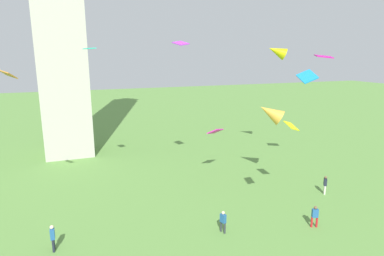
{
  "coord_description": "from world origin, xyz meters",
  "views": [
    {
      "loc": [
        -9.42,
        -1.62,
        12.54
      ],
      "look_at": [
        -1.55,
        19.42,
        7.4
      ],
      "focal_mm": 30.16,
      "sensor_mm": 36.0,
      "label": 1
    }
  ],
  "objects": [
    {
      "name": "person_4",
      "position": [
        6.69,
        15.54,
        0.95
      ],
      "size": [
        0.5,
        0.39,
        1.68
      ],
      "rotation": [
        0.0,
        0.0,
        5.92
      ],
      "color": "red",
      "rests_on": "ground_plane"
    },
    {
      "name": "kite_flying_1",
      "position": [
        3.22,
        13.44,
        11.31
      ],
      "size": [
        1.0,
        1.41,
        0.79
      ],
      "rotation": [
        0.0,
        0.0,
        1.35
      ],
      "color": "#198FE6"
    },
    {
      "name": "kite_flying_4",
      "position": [
        3.73,
        26.89,
        5.04
      ],
      "size": [
        2.05,
        1.88,
        0.92
      ],
      "rotation": [
        0.0,
        0.0,
        3.87
      ],
      "color": "#D821A6"
    },
    {
      "name": "kite_flying_6",
      "position": [
        7.44,
        19.91,
        6.76
      ],
      "size": [
        0.87,
        1.29,
        0.73
      ],
      "rotation": [
        0.0,
        0.0,
        4.69
      ],
      "color": "yellow"
    },
    {
      "name": "kite_flying_8",
      "position": [
        8.06,
        23.91,
        7.17
      ],
      "size": [
        3.02,
        2.67,
        2.36
      ],
      "rotation": [
        0.0,
        0.0,
        4.15
      ],
      "color": "gold"
    },
    {
      "name": "kite_flying_7",
      "position": [
        0.31,
        27.38,
        13.54
      ],
      "size": [
        1.39,
        1.63,
        0.5
      ],
      "rotation": [
        0.0,
        0.0,
        5.03
      ],
      "color": "#B935EA"
    },
    {
      "name": "person_5",
      "position": [
        0.02,
        17.26,
        0.94
      ],
      "size": [
        0.38,
        0.49,
        1.65
      ],
      "rotation": [
        0.0,
        0.0,
        5.08
      ],
      "color": "#2D3338",
      "rests_on": "ground_plane"
    },
    {
      "name": "kite_flying_3",
      "position": [
        -13.86,
        26.44,
        11.08
      ],
      "size": [
        1.39,
        1.53,
        0.75
      ],
      "rotation": [
        0.0,
        0.0,
        2.31
      ],
      "color": "#BE7329"
    },
    {
      "name": "kite_flying_2",
      "position": [
        12.96,
        22.95,
        12.35
      ],
      "size": [
        1.83,
        1.58,
        0.38
      ],
      "rotation": [
        0.0,
        0.0,
        5.87
      ],
      "color": "#C81899"
    },
    {
      "name": "person_3",
      "position": [
        11.68,
        19.96,
        0.97
      ],
      "size": [
        0.47,
        0.51,
        1.72
      ],
      "rotation": [
        0.0,
        0.0,
        0.93
      ],
      "color": "silver",
      "rests_on": "ground_plane"
    },
    {
      "name": "kite_flying_0",
      "position": [
        -7.64,
        29.05,
        13.05
      ],
      "size": [
        1.15,
        1.36,
        0.14
      ],
      "rotation": [
        0.0,
        0.0,
        1.92
      ],
      "color": "#23DACB"
    },
    {
      "name": "person_2",
      "position": [
        -11.31,
        19.16,
        1.02
      ],
      "size": [
        0.28,
        0.56,
        1.8
      ],
      "rotation": [
        0.0,
        0.0,
        4.73
      ],
      "color": "#1E2333",
      "rests_on": "ground_plane"
    },
    {
      "name": "kite_flying_5",
      "position": [
        12.95,
        30.45,
        12.89
      ],
      "size": [
        2.67,
        2.19,
        2.0
      ],
      "rotation": [
        0.0,
        0.0,
        4.31
      ],
      "color": "#C0B90C"
    }
  ]
}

